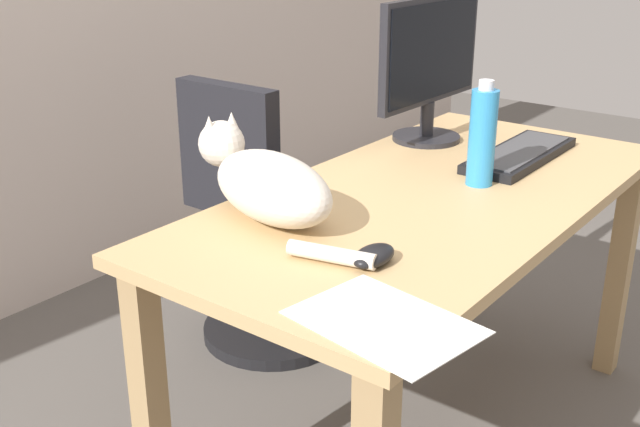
{
  "coord_description": "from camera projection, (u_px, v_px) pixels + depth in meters",
  "views": [
    {
      "loc": [
        -1.58,
        -0.87,
        1.37
      ],
      "look_at": [
        -0.4,
        0.03,
        0.79
      ],
      "focal_mm": 43.88,
      "sensor_mm": 36.0,
      "label": 1
    }
  ],
  "objects": [
    {
      "name": "water_bottle",
      "position": [
        482.0,
        137.0,
        1.91
      ],
      "size": [
        0.07,
        0.07,
        0.26
      ],
      "color": "#2D8CD1",
      "rests_on": "desk"
    },
    {
      "name": "office_chair",
      "position": [
        262.0,
        235.0,
        2.52
      ],
      "size": [
        0.48,
        0.48,
        0.9
      ],
      "color": "black",
      "rests_on": "ground_plane"
    },
    {
      "name": "monitor",
      "position": [
        430.0,
        64.0,
        2.24
      ],
      "size": [
        0.48,
        0.2,
        0.42
      ],
      "color": "#232328",
      "rests_on": "desk"
    },
    {
      "name": "desk",
      "position": [
        429.0,
        231.0,
        1.94
      ],
      "size": [
        1.47,
        0.7,
        0.73
      ],
      "color": "tan",
      "rests_on": "ground_plane"
    },
    {
      "name": "computer_mouse",
      "position": [
        374.0,
        256.0,
        1.5
      ],
      "size": [
        0.11,
        0.06,
        0.04
      ],
      "primitive_type": "ellipsoid",
      "color": "black",
      "rests_on": "desk"
    },
    {
      "name": "paper_sheet",
      "position": [
        385.0,
        322.0,
        1.3
      ],
      "size": [
        0.25,
        0.33,
        0.0
      ],
      "primitive_type": "cube",
      "rotation": [
        0.0,
        0.0,
        -0.16
      ],
      "color": "white",
      "rests_on": "desk"
    },
    {
      "name": "keyboard",
      "position": [
        520.0,
        154.0,
        2.14
      ],
      "size": [
        0.44,
        0.15,
        0.03
      ],
      "color": "black",
      "rests_on": "desk"
    },
    {
      "name": "cat",
      "position": [
        266.0,
        182.0,
        1.72
      ],
      "size": [
        0.28,
        0.59,
        0.2
      ],
      "color": "silver",
      "rests_on": "desk"
    }
  ]
}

